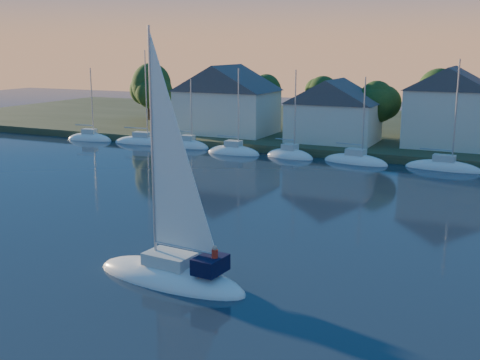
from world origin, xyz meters
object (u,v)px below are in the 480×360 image
Objects in this scene: hero_sailboat at (172,270)px; clubhouse_west at (227,98)px; clubhouse_centre at (334,110)px; clubhouse_east at (450,106)px.

clubhouse_west is at bearing -61.39° from hero_sailboat.
clubhouse_west is 16.05m from clubhouse_centre.
hero_sailboat is at bearing -84.01° from clubhouse_centre.
hero_sailboat is at bearing -100.17° from clubhouse_east.
clubhouse_west is 0.89× the size of hero_sailboat.
clubhouse_west is at bearing 176.42° from clubhouse_centre.
clubhouse_east is (30.00, 1.00, 0.07)m from clubhouse_west.
hero_sailboat is (5.03, -47.96, -4.50)m from clubhouse_centre.
clubhouse_centre is (16.00, -1.00, -0.80)m from clubhouse_west.
hero_sailboat reaches higher than clubhouse_west.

